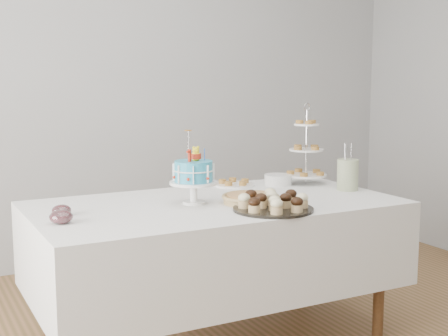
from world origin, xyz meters
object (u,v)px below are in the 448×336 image
cupcake_tray (273,202)px  utensil_pitcher (348,173)px  table (216,243)px  jam_bowl_a (61,217)px  jam_bowl_b (61,211)px  pie (251,198)px  pastry_plate (234,183)px  tiered_stand (306,150)px  birthday_cake (194,184)px  plate_stack (278,180)px

cupcake_tray → utensil_pitcher: utensil_pitcher is taller
table → jam_bowl_a: 0.89m
jam_bowl_b → utensil_pitcher: (1.64, -0.09, 0.07)m
cupcake_tray → utensil_pitcher: size_ratio=1.45×
pie → pastry_plate: size_ratio=1.21×
pie → jam_bowl_a: jam_bowl_a is taller
tiered_stand → jam_bowl_a: (-1.59, -0.36, -0.18)m
birthday_cake → tiered_stand: bearing=-4.3°
birthday_cake → jam_bowl_b: bearing=157.6°
birthday_cake → utensil_pitcher: (0.96, -0.06, -0.01)m
table → pie: 0.32m
table → plate_stack: plate_stack is taller
pastry_plate → jam_bowl_b: (-1.13, -0.35, 0.01)m
birthday_cake → jam_bowl_a: bearing=170.1°
table → pastry_plate: size_ratio=7.63×
plate_stack → utensil_pitcher: size_ratio=0.60×
birthday_cake → pastry_plate: size_ratio=1.53×
birthday_cake → cupcake_tray: 0.44m
pie → utensil_pitcher: bearing=5.8°
birthday_cake → pie: bearing=-44.8°
cupcake_tray → pie: size_ratio=1.31×
pie → birthday_cake: bearing=154.9°
birthday_cake → pie: (0.27, -0.13, -0.08)m
jam_bowl_b → utensil_pitcher: 1.65m
plate_stack → jam_bowl_a: plate_stack is taller
table → cupcake_tray: 0.45m
cupcake_tray → pastry_plate: cupcake_tray is taller
table → cupcake_tray: cupcake_tray is taller
jam_bowl_b → plate_stack: bearing=10.1°
birthday_cake → pastry_plate: 0.59m
birthday_cake → pie: size_ratio=1.26×
jam_bowl_a → utensil_pitcher: (1.68, 0.07, 0.07)m
tiered_stand → utensil_pitcher: size_ratio=1.80×
birthday_cake → tiered_stand: size_ratio=0.77×
pie → tiered_stand: bearing=31.2°
utensil_pitcher → pastry_plate: bearing=127.4°
pie → utensil_pitcher: size_ratio=1.10×
tiered_stand → utensil_pitcher: 0.33m
jam_bowl_a → jam_bowl_b: jam_bowl_a is taller
tiered_stand → plate_stack: 0.25m
cupcake_tray → jam_bowl_a: bearing=168.3°
birthday_cake → utensil_pitcher: birthday_cake is taller
pastry_plate → utensil_pitcher: (0.52, -0.43, 0.08)m
cupcake_tray → tiered_stand: 0.84m
tiered_stand → jam_bowl_a: size_ratio=4.70×
plate_stack → pastry_plate: size_ratio=0.66×
table → utensil_pitcher: (0.84, -0.05, 0.33)m
birthday_cake → plate_stack: size_ratio=2.32×
birthday_cake → utensil_pitcher: 0.97m
pie → tiered_stand: (0.61, 0.37, 0.18)m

